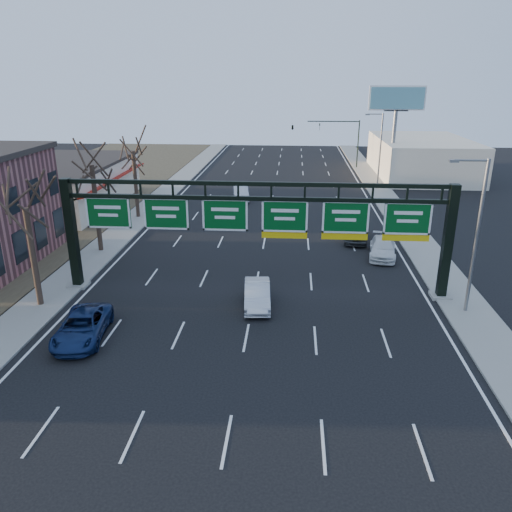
# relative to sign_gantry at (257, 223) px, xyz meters

# --- Properties ---
(ground) EXTENTS (160.00, 160.00, 0.00)m
(ground) POSITION_rel_sign_gantry_xyz_m (-0.16, -8.00, -4.63)
(ground) COLOR black
(ground) RESTS_ON ground
(sidewalk_left) EXTENTS (3.00, 120.00, 0.12)m
(sidewalk_left) POSITION_rel_sign_gantry_xyz_m (-12.96, 12.00, -4.57)
(sidewalk_left) COLOR gray
(sidewalk_left) RESTS_ON ground
(sidewalk_right) EXTENTS (3.00, 120.00, 0.12)m
(sidewalk_right) POSITION_rel_sign_gantry_xyz_m (12.64, 12.00, -4.57)
(sidewalk_right) COLOR gray
(sidewalk_right) RESTS_ON ground
(lane_markings) EXTENTS (21.60, 120.00, 0.01)m
(lane_markings) POSITION_rel_sign_gantry_xyz_m (-0.16, 12.00, -4.62)
(lane_markings) COLOR white
(lane_markings) RESTS_ON ground
(sign_gantry) EXTENTS (24.60, 1.20, 7.20)m
(sign_gantry) POSITION_rel_sign_gantry_xyz_m (0.00, 0.00, 0.00)
(sign_gantry) COLOR black
(sign_gantry) RESTS_ON ground
(cream_strip) EXTENTS (10.90, 18.40, 4.70)m
(cream_strip) POSITION_rel_sign_gantry_xyz_m (-21.64, 21.00, -2.27)
(cream_strip) COLOR beige
(cream_strip) RESTS_ON ground
(building_right_distant) EXTENTS (12.00, 20.00, 5.00)m
(building_right_distant) POSITION_rel_sign_gantry_xyz_m (19.84, 42.00, -2.13)
(building_right_distant) COLOR beige
(building_right_distant) RESTS_ON ground
(tree_gantry) EXTENTS (3.60, 3.60, 8.48)m
(tree_gantry) POSITION_rel_sign_gantry_xyz_m (-12.96, -3.00, 2.48)
(tree_gantry) COLOR #33261C
(tree_gantry) RESTS_ON sidewalk_left
(tree_mid) EXTENTS (3.60, 3.60, 9.24)m
(tree_mid) POSITION_rel_sign_gantry_xyz_m (-12.96, 7.00, 3.23)
(tree_mid) COLOR #33261C
(tree_mid) RESTS_ON sidewalk_left
(tree_far) EXTENTS (3.60, 3.60, 8.86)m
(tree_far) POSITION_rel_sign_gantry_xyz_m (-12.96, 17.00, 2.86)
(tree_far) COLOR #33261C
(tree_far) RESTS_ON sidewalk_left
(streetlight_near) EXTENTS (2.15, 0.22, 9.00)m
(streetlight_near) POSITION_rel_sign_gantry_xyz_m (12.31, -2.00, 0.45)
(streetlight_near) COLOR slate
(streetlight_near) RESTS_ON sidewalk_right
(streetlight_far) EXTENTS (2.15, 0.22, 9.00)m
(streetlight_far) POSITION_rel_sign_gantry_xyz_m (12.31, 32.00, 0.45)
(streetlight_far) COLOR slate
(streetlight_far) RESTS_ON sidewalk_right
(billboard_right) EXTENTS (7.00, 0.50, 12.00)m
(billboard_right) POSITION_rel_sign_gantry_xyz_m (14.84, 36.98, 4.43)
(billboard_right) COLOR slate
(billboard_right) RESTS_ON ground
(traffic_signal_mast) EXTENTS (10.16, 0.54, 7.00)m
(traffic_signal_mast) POSITION_rel_sign_gantry_xyz_m (5.53, 47.00, 0.87)
(traffic_signal_mast) COLOR black
(traffic_signal_mast) RESTS_ON ground
(car_blue_suv) EXTENTS (2.86, 5.23, 1.39)m
(car_blue_suv) POSITION_rel_sign_gantry_xyz_m (-8.76, -6.73, -3.93)
(car_blue_suv) COLOR navy
(car_blue_suv) RESTS_ON ground
(car_silver_sedan) EXTENTS (1.87, 4.45, 1.43)m
(car_silver_sedan) POSITION_rel_sign_gantry_xyz_m (0.14, -2.01, -3.91)
(car_silver_sedan) COLOR silver
(car_silver_sedan) RESTS_ON ground
(car_white_wagon) EXTENTS (2.65, 4.98, 1.37)m
(car_white_wagon) POSITION_rel_sign_gantry_xyz_m (9.12, 7.43, -3.94)
(car_white_wagon) COLOR white
(car_white_wagon) RESTS_ON ground
(car_grey_far) EXTENTS (2.56, 4.91, 1.59)m
(car_grey_far) POSITION_rel_sign_gantry_xyz_m (7.57, 11.29, -3.83)
(car_grey_far) COLOR #424547
(car_grey_far) RESTS_ON ground
(car_silver_distant) EXTENTS (2.33, 4.81, 1.52)m
(car_silver_distant) POSITION_rel_sign_gantry_xyz_m (-3.68, 25.24, -3.87)
(car_silver_distant) COLOR #BABAC0
(car_silver_distant) RESTS_ON ground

